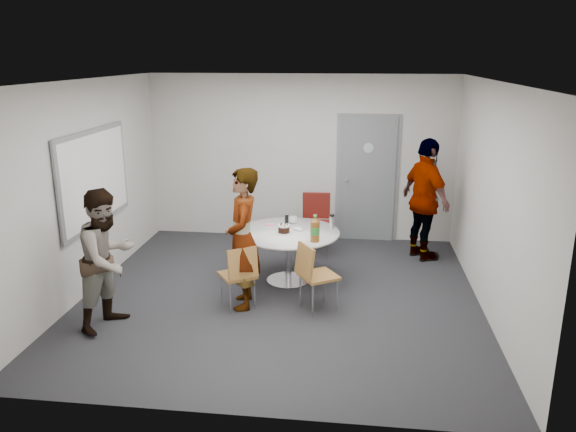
# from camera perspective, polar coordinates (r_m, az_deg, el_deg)

# --- Properties ---
(floor) EXTENTS (5.00, 5.00, 0.00)m
(floor) POSITION_cam_1_polar(r_m,az_deg,el_deg) (7.29, -0.77, -8.13)
(floor) COLOR black
(floor) RESTS_ON ground
(ceiling) EXTENTS (5.00, 5.00, 0.00)m
(ceiling) POSITION_cam_1_polar(r_m,az_deg,el_deg) (6.65, -0.86, 13.58)
(ceiling) COLOR silver
(ceiling) RESTS_ON wall_back
(wall_back) EXTENTS (5.00, 0.00, 5.00)m
(wall_back) POSITION_cam_1_polar(r_m,az_deg,el_deg) (9.27, 1.28, 5.92)
(wall_back) COLOR beige
(wall_back) RESTS_ON floor
(wall_left) EXTENTS (0.00, 5.00, 5.00)m
(wall_left) POSITION_cam_1_polar(r_m,az_deg,el_deg) (7.59, -19.88, 2.64)
(wall_left) COLOR beige
(wall_left) RESTS_ON floor
(wall_right) EXTENTS (0.00, 5.00, 5.00)m
(wall_right) POSITION_cam_1_polar(r_m,az_deg,el_deg) (6.97, 20.01, 1.49)
(wall_right) COLOR beige
(wall_right) RESTS_ON floor
(wall_front) EXTENTS (5.00, 0.00, 5.00)m
(wall_front) POSITION_cam_1_polar(r_m,az_deg,el_deg) (4.49, -5.14, -5.43)
(wall_front) COLOR beige
(wall_front) RESTS_ON floor
(door) EXTENTS (1.02, 0.17, 2.12)m
(door) POSITION_cam_1_polar(r_m,az_deg,el_deg) (9.28, 8.04, 3.72)
(door) COLOR slate
(door) RESTS_ON wall_back
(whiteboard) EXTENTS (0.04, 1.90, 1.25)m
(whiteboard) POSITION_cam_1_polar(r_m,az_deg,el_deg) (7.73, -19.04, 3.71)
(whiteboard) COLOR gray
(whiteboard) RESTS_ON wall_left
(table) EXTENTS (1.37, 1.37, 1.07)m
(table) POSITION_cam_1_polar(r_m,az_deg,el_deg) (7.50, 0.25, -2.29)
(table) COLOR white
(table) RESTS_ON floor
(chair_near_left) EXTENTS (0.55, 0.56, 0.81)m
(chair_near_left) POSITION_cam_1_polar(r_m,az_deg,el_deg) (6.78, -4.93, -5.63)
(chair_near_left) COLOR olive
(chair_near_left) RESTS_ON floor
(chair_near_right) EXTENTS (0.58, 0.57, 0.85)m
(chair_near_right) POSITION_cam_1_polar(r_m,az_deg,el_deg) (6.71, 2.51, -5.57)
(chair_near_right) COLOR olive
(chair_near_right) RESTS_ON floor
(chair_far) EXTENTS (0.46, 0.50, 0.94)m
(chair_far) POSITION_cam_1_polar(r_m,az_deg,el_deg) (8.67, 2.86, -0.08)
(chair_far) COLOR maroon
(chair_far) RESTS_ON floor
(person_main) EXTENTS (0.52, 0.69, 1.73)m
(person_main) POSITION_cam_1_polar(r_m,az_deg,el_deg) (6.75, -4.63, -2.34)
(person_main) COLOR #A5C6EA
(person_main) RESTS_ON floor
(person_left) EXTENTS (0.84, 0.94, 1.61)m
(person_left) POSITION_cam_1_polar(r_m,az_deg,el_deg) (6.57, -17.88, -4.16)
(person_left) COLOR white
(person_left) RESTS_ON floor
(person_right) EXTENTS (0.90, 1.16, 1.83)m
(person_right) POSITION_cam_1_polar(r_m,az_deg,el_deg) (8.56, 13.79, 1.60)
(person_right) COLOR black
(person_right) RESTS_ON floor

